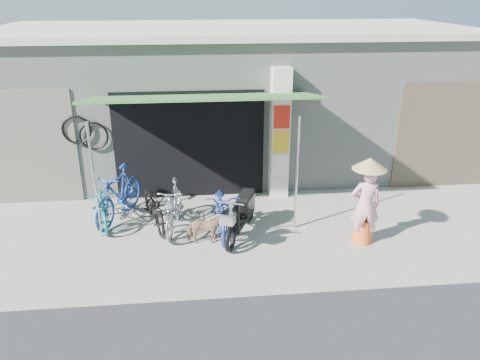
{
  "coord_description": "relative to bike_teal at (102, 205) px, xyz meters",
  "views": [
    {
      "loc": [
        -1.07,
        -7.66,
        4.58
      ],
      "look_at": [
        -0.2,
        1.0,
        1.0
      ],
      "focal_mm": 35.0,
      "sensor_mm": 36.0,
      "label": 1
    }
  ],
  "objects": [
    {
      "name": "bike_blue",
      "position": [
        0.32,
        0.18,
        0.14
      ],
      "size": [
        1.19,
        1.95,
        1.13
      ],
      "primitive_type": "imported",
      "rotation": [
        0.0,
        0.0,
        -0.38
      ],
      "color": "#214498",
      "rests_on": "ground"
    },
    {
      "name": "bike_black",
      "position": [
        1.08,
        -0.19,
        0.02
      ],
      "size": [
        1.05,
        1.78,
        0.88
      ],
      "primitive_type": "imported",
      "rotation": [
        0.0,
        0.0,
        0.29
      ],
      "color": "black",
      "rests_on": "ground"
    },
    {
      "name": "bike_silver",
      "position": [
        1.49,
        -0.41,
        0.08
      ],
      "size": [
        0.7,
        1.74,
        1.02
      ],
      "primitive_type": "imported",
      "rotation": [
        0.0,
        0.0,
        -0.14
      ],
      "color": "#B4B4B9",
      "rests_on": "ground"
    },
    {
      "name": "bicycle_shop",
      "position": [
        3.03,
        3.75,
        1.41
      ],
      "size": [
        12.3,
        5.3,
        3.66
      ],
      "color": "#959A93",
      "rests_on": "ground"
    },
    {
      "name": "neighbour_left",
      "position": [
        -1.96,
        1.25,
        0.87
      ],
      "size": [
        2.6,
        0.06,
        2.6
      ],
      "primitive_type": "cube",
      "color": "#6B665B",
      "rests_on": "ground"
    },
    {
      "name": "street_dog",
      "position": [
        2.08,
        -1.07,
        -0.13
      ],
      "size": [
        0.72,
        0.35,
        0.6
      ],
      "primitive_type": "imported",
      "rotation": [
        0.0,
        0.0,
        1.54
      ],
      "color": "tan",
      "rests_on": "ground"
    },
    {
      "name": "shop_pillar",
      "position": [
        3.89,
        1.11,
        1.07
      ],
      "size": [
        0.42,
        0.44,
        3.0
      ],
      "color": "beige",
      "rests_on": "ground"
    },
    {
      "name": "bike_navy",
      "position": [
        2.45,
        -0.59,
        0.06
      ],
      "size": [
        0.66,
        1.84,
        0.97
      ],
      "primitive_type": "imported",
      "rotation": [
        0.0,
        0.0,
        -0.01
      ],
      "color": "navy",
      "rests_on": "ground"
    },
    {
      "name": "ground",
      "position": [
        3.04,
        -1.34,
        -0.43
      ],
      "size": [
        80.0,
        80.0,
        0.0
      ],
      "primitive_type": "plane",
      "color": "gray",
      "rests_on": "ground"
    },
    {
      "name": "awning",
      "position": [
        2.13,
        0.29,
        2.09
      ],
      "size": [
        4.6,
        1.88,
        2.72
      ],
      "color": "#32602B",
      "rests_on": "ground"
    },
    {
      "name": "nun",
      "position": [
        5.12,
        -1.3,
        0.43
      ],
      "size": [
        0.64,
        0.64,
        1.73
      ],
      "rotation": [
        0.0,
        0.0,
        3.06
      ],
      "color": "pink",
      "rests_on": "ground"
    },
    {
      "name": "neighbour_right",
      "position": [
        8.04,
        1.25,
        0.87
      ],
      "size": [
        2.6,
        0.06,
        2.6
      ],
      "primitive_type": "cube",
      "color": "brown",
      "rests_on": "ground"
    },
    {
      "name": "moped",
      "position": [
        2.82,
        -0.78,
        0.03
      ],
      "size": [
        0.86,
        1.67,
        0.99
      ],
      "rotation": [
        0.0,
        0.0,
        -0.4
      ],
      "color": "black",
      "rests_on": "ground"
    },
    {
      "name": "bike_teal",
      "position": [
        0.0,
        0.0,
        0.0
      ],
      "size": [
        0.96,
        1.71,
        0.85
      ],
      "primitive_type": "imported",
      "rotation": [
        0.0,
        0.0,
        0.26
      ],
      "color": "#1B7B7B",
      "rests_on": "ground"
    }
  ]
}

